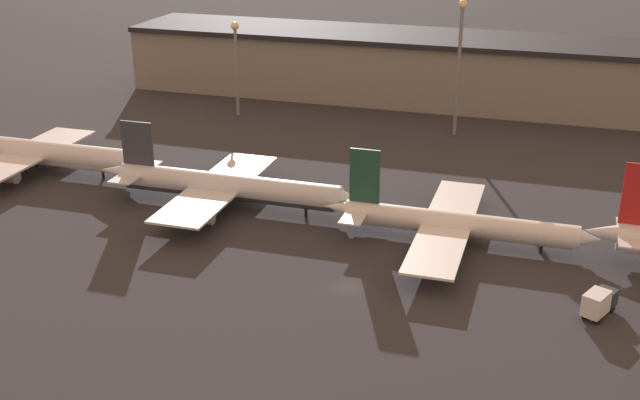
{
  "coord_description": "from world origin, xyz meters",
  "views": [
    {
      "loc": [
        24.9,
        -90.44,
        50.44
      ],
      "look_at": [
        -8.39,
        14.18,
        6.0
      ],
      "focal_mm": 45.0,
      "sensor_mm": 36.0,
      "label": 1
    }
  ],
  "objects_px": {
    "airplane_0": "(36,152)",
    "airplane_1": "(225,186)",
    "service_vehicle_0": "(599,302)",
    "airplane_2": "(454,224)"
  },
  "relations": [
    {
      "from": "airplane_0",
      "to": "airplane_1",
      "type": "relative_size",
      "value": 1.0
    },
    {
      "from": "airplane_1",
      "to": "service_vehicle_0",
      "type": "height_order",
      "value": "airplane_1"
    },
    {
      "from": "airplane_1",
      "to": "service_vehicle_0",
      "type": "distance_m",
      "value": 61.02
    },
    {
      "from": "airplane_0",
      "to": "service_vehicle_0",
      "type": "height_order",
      "value": "airplane_0"
    },
    {
      "from": "airplane_0",
      "to": "airplane_2",
      "type": "xyz_separation_m",
      "value": [
        77.64,
        -7.47,
        -0.72
      ]
    },
    {
      "from": "airplane_1",
      "to": "airplane_0",
      "type": "bearing_deg",
      "value": 172.22
    },
    {
      "from": "airplane_1",
      "to": "service_vehicle_0",
      "type": "bearing_deg",
      "value": -18.23
    },
    {
      "from": "airplane_2",
      "to": "service_vehicle_0",
      "type": "xyz_separation_m",
      "value": [
        20.35,
        -16.16,
        -1.05
      ]
    },
    {
      "from": "service_vehicle_0",
      "to": "airplane_0",
      "type": "bearing_deg",
      "value": 100.92
    },
    {
      "from": "airplane_2",
      "to": "service_vehicle_0",
      "type": "height_order",
      "value": "airplane_2"
    }
  ]
}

